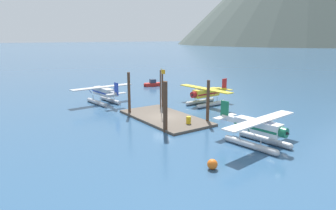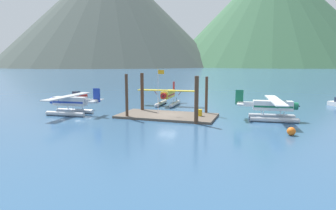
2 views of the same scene
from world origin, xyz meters
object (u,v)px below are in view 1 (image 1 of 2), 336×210
(seaplane_yellow_bow_left, at_px, (206,95))
(boat_red_open_west, at_px, (153,84))
(seaplane_white_stbd_fwd, at_px, (258,130))
(fuel_drum, at_px, (189,120))
(flagpole, at_px, (162,86))
(seaplane_silver_port_aft, at_px, (103,94))
(mooring_buoy, at_px, (212,164))

(seaplane_yellow_bow_left, height_order, boat_red_open_west, seaplane_yellow_bow_left)
(seaplane_yellow_bow_left, bearing_deg, seaplane_white_stbd_fwd, -25.98)
(fuel_drum, distance_m, seaplane_white_stbd_fwd, 9.27)
(flagpole, distance_m, seaplane_white_stbd_fwd, 15.23)
(seaplane_silver_port_aft, xyz_separation_m, boat_red_open_west, (-10.46, 16.13, -1.09))
(boat_red_open_west, bearing_deg, fuel_drum, -24.39)
(fuel_drum, xyz_separation_m, boat_red_open_west, (-28.53, 12.94, -0.25))
(mooring_buoy, distance_m, boat_red_open_west, 43.66)
(seaplane_white_stbd_fwd, height_order, seaplane_silver_port_aft, same)
(seaplane_silver_port_aft, bearing_deg, seaplane_yellow_bow_left, 51.04)
(seaplane_white_stbd_fwd, xyz_separation_m, boat_red_open_west, (-37.64, 11.49, -1.09))
(seaplane_white_stbd_fwd, relative_size, boat_red_open_west, 2.17)
(fuel_drum, bearing_deg, seaplane_silver_port_aft, -169.98)
(mooring_buoy, bearing_deg, flagpole, 159.71)
(mooring_buoy, relative_size, boat_red_open_west, 0.18)
(seaplane_yellow_bow_left, relative_size, seaplane_silver_port_aft, 1.00)
(flagpole, height_order, boat_red_open_west, flagpole)
(fuel_drum, height_order, boat_red_open_west, boat_red_open_west)
(flagpole, bearing_deg, boat_red_open_west, 150.38)
(flagpole, height_order, fuel_drum, flagpole)
(mooring_buoy, height_order, seaplane_silver_port_aft, seaplane_silver_port_aft)
(mooring_buoy, height_order, seaplane_white_stbd_fwd, seaplane_white_stbd_fwd)
(fuel_drum, bearing_deg, seaplane_white_stbd_fwd, 9.01)
(seaplane_silver_port_aft, bearing_deg, fuel_drum, 10.02)
(flagpole, xyz_separation_m, seaplane_yellow_bow_left, (-1.87, 9.61, -2.58))
(mooring_buoy, height_order, seaplane_yellow_bow_left, seaplane_yellow_bow_left)
(mooring_buoy, distance_m, seaplane_yellow_bow_left, 24.28)
(seaplane_silver_port_aft, bearing_deg, flagpole, 14.73)
(seaplane_yellow_bow_left, bearing_deg, boat_red_open_west, 171.00)
(mooring_buoy, distance_m, seaplane_white_stbd_fwd, 7.81)
(seaplane_yellow_bow_left, height_order, seaplane_white_stbd_fwd, same)
(seaplane_white_stbd_fwd, distance_m, seaplane_silver_port_aft, 27.57)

